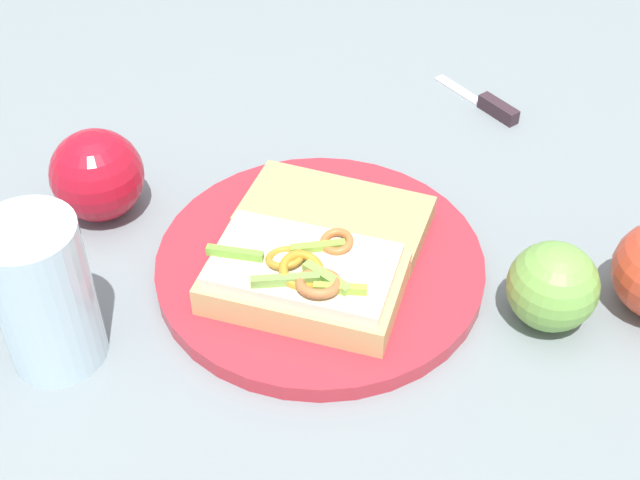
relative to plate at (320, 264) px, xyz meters
name	(u,v)px	position (x,y,z in m)	size (l,w,h in m)	color
ground_plane	(320,270)	(0.00, 0.00, -0.01)	(2.00, 2.00, 0.00)	slate
plate	(320,264)	(0.00, 0.00, 0.00)	(0.27, 0.27, 0.01)	#B52935
sandwich	(304,278)	(0.02, 0.04, 0.03)	(0.18, 0.15, 0.05)	tan
bread_slice_side	(335,216)	(-0.02, -0.04, 0.02)	(0.16, 0.09, 0.02)	tan
apple_2	(553,286)	(-0.17, 0.09, 0.03)	(0.07, 0.07, 0.07)	#70A847
apple_4	(97,175)	(0.18, -0.11, 0.03)	(0.08, 0.08, 0.08)	#AF1123
drinking_glass	(43,295)	(0.21, 0.05, 0.06)	(0.07, 0.07, 0.13)	silver
knife	(488,104)	(-0.22, -0.20, 0.00)	(0.06, 0.11, 0.01)	silver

